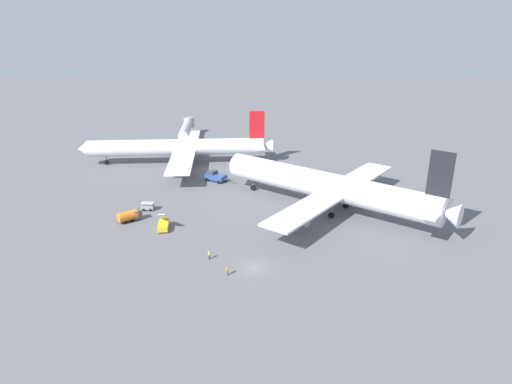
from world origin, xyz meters
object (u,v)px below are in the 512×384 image
at_px(ground_crew_marshaller_foreground, 211,255).
at_px(airliner_being_pushed, 329,186).
at_px(airliner_at_gate_left, 180,148).
at_px(jet_bridge, 188,127).
at_px(gse_fuel_bowser_stubby, 132,215).
at_px(pushback_tug, 217,176).
at_px(ground_crew_ramp_agent_by_cones, 229,270).
at_px(gse_stair_truck_yellow, 165,224).
at_px(gse_baggage_cart_near_cluster, 149,206).

bearing_deg(ground_crew_marshaller_foreground, airliner_being_pushed, 43.23).
height_order(airliner_at_gate_left, jet_bridge, airliner_at_gate_left).
xyz_separation_m(airliner_being_pushed, gse_fuel_bowser_stubby, (-42.00, -6.35, -4.23)).
xyz_separation_m(pushback_tug, ground_crew_ramp_agent_by_cones, (5.92, -47.30, -0.39)).
xyz_separation_m(ground_crew_marshaller_foreground, ground_crew_ramp_agent_by_cones, (3.49, -5.33, 0.02)).
relative_size(airliner_being_pushed, jet_bridge, 2.01).
bearing_deg(gse_stair_truck_yellow, airliner_being_pushed, 16.38).
xyz_separation_m(gse_baggage_cart_near_cluster, gse_stair_truck_yellow, (5.38, -9.84, 0.16)).
bearing_deg(airliner_being_pushed, airliner_at_gate_left, 137.39).
distance_m(pushback_tug, ground_crew_ramp_agent_by_cones, 47.67).
height_order(airliner_being_pushed, gse_fuel_bowser_stubby, airliner_being_pushed).
distance_m(pushback_tug, jet_bridge, 47.77).
relative_size(pushback_tug, ground_crew_marshaller_foreground, 4.87).
bearing_deg(airliner_at_gate_left, gse_fuel_bowser_stubby, -94.74).
height_order(gse_fuel_bowser_stubby, jet_bridge, jet_bridge).
bearing_deg(gse_baggage_cart_near_cluster, ground_crew_ramp_agent_by_cones, -54.98).
bearing_deg(ground_crew_ramp_agent_by_cones, airliner_being_pushed, 53.72).
height_order(ground_crew_marshaller_foreground, jet_bridge, jet_bridge).
height_order(airliner_being_pushed, ground_crew_ramp_agent_by_cones, airliner_being_pushed).
bearing_deg(gse_baggage_cart_near_cluster, gse_stair_truck_yellow, -61.34).
bearing_deg(pushback_tug, airliner_being_pushed, -36.54).
height_order(gse_baggage_cart_near_cluster, ground_crew_marshaller_foreground, gse_baggage_cart_near_cluster).
relative_size(airliner_at_gate_left, airliner_being_pushed, 1.19).
bearing_deg(airliner_at_gate_left, gse_stair_truck_yellow, -84.73).
bearing_deg(jet_bridge, pushback_tug, -72.79).
xyz_separation_m(pushback_tug, gse_baggage_cart_near_cluster, (-13.38, -19.75, -0.42)).
distance_m(airliner_at_gate_left, airliner_being_pushed, 52.37).
xyz_separation_m(ground_crew_ramp_agent_by_cones, jet_bridge, (-20.02, 92.83, 3.47)).
height_order(ground_crew_marshaller_foreground, ground_crew_ramp_agent_by_cones, ground_crew_ramp_agent_by_cones).
bearing_deg(jet_bridge, airliner_at_gate_left, -86.34).
bearing_deg(airliner_at_gate_left, ground_crew_ramp_agent_by_cones, -74.01).
bearing_deg(gse_stair_truck_yellow, gse_fuel_bowser_stubby, 154.03).
bearing_deg(ground_crew_marshaller_foreground, jet_bridge, 100.70).
height_order(airliner_being_pushed, jet_bridge, airliner_being_pushed).
distance_m(airliner_being_pushed, pushback_tug, 33.04).
xyz_separation_m(gse_fuel_bowser_stubby, ground_crew_marshaller_foreground, (18.11, -16.11, -0.47)).
xyz_separation_m(pushback_tug, jet_bridge, (-14.10, 45.53, 3.08)).
bearing_deg(gse_baggage_cart_near_cluster, pushback_tug, 55.88).
bearing_deg(gse_stair_truck_yellow, gse_baggage_cart_near_cluster, 118.66).
relative_size(airliner_being_pushed, gse_fuel_bowser_stubby, 9.53).
distance_m(airliner_at_gate_left, pushback_tug, 20.38).
relative_size(airliner_at_gate_left, pushback_tug, 7.02).
bearing_deg(gse_baggage_cart_near_cluster, gse_fuel_bowser_stubby, -110.59).
relative_size(ground_crew_marshaller_foreground, ground_crew_ramp_agent_by_cones, 0.98).
xyz_separation_m(pushback_tug, gse_stair_truck_yellow, (-8.01, -29.59, -0.25)).
bearing_deg(gse_baggage_cart_near_cluster, airliner_at_gate_left, 88.12).
relative_size(gse_baggage_cart_near_cluster, gse_fuel_bowser_stubby, 0.57).
xyz_separation_m(airliner_at_gate_left, ground_crew_ramp_agent_by_cones, (18.13, -63.24, -3.87)).
height_order(pushback_tug, gse_stair_truck_yellow, gse_stair_truck_yellow).
height_order(airliner_at_gate_left, pushback_tug, airliner_at_gate_left).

